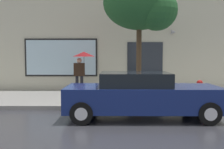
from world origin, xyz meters
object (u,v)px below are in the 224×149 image
fire_hydrant (200,91)px  street_tree (143,5)px  parked_car (141,95)px  pedestrian_with_umbrella (82,60)px

fire_hydrant → street_tree: size_ratio=0.17×
fire_hydrant → parked_car: bearing=-138.5°
parked_car → pedestrian_with_umbrella: pedestrian_with_umbrella is taller
pedestrian_with_umbrella → parked_car: bearing=-60.2°
parked_car → fire_hydrant: parked_car is taller
parked_car → street_tree: street_tree is taller
fire_hydrant → pedestrian_with_umbrella: 5.22m
fire_hydrant → street_tree: (-2.26, -0.14, 3.28)m
fire_hydrant → pedestrian_with_umbrella: bearing=160.1°
fire_hydrant → street_tree: bearing=-176.5°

